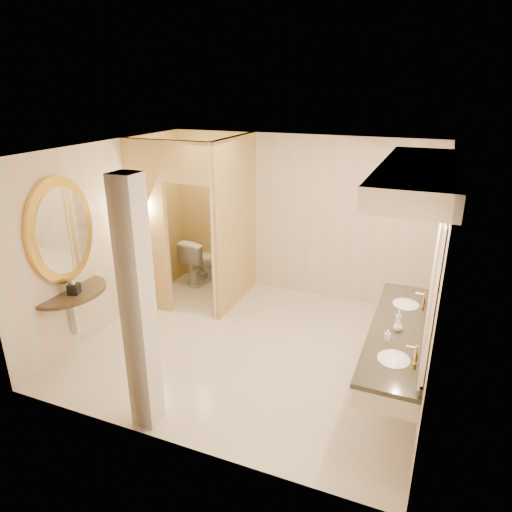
{
  "coord_description": "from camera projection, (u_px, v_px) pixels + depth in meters",
  "views": [
    {
      "loc": [
        2.15,
        -5.08,
        3.42
      ],
      "look_at": [
        -0.01,
        0.2,
        1.27
      ],
      "focal_mm": 32.0,
      "sensor_mm": 36.0,
      "label": 1
    }
  ],
  "objects": [
    {
      "name": "vanity",
      "position": [
        411.0,
        266.0,
        4.81
      ],
      "size": [
        0.75,
        2.6,
        2.09
      ],
      "color": "beige",
      "rests_on": "floor"
    },
    {
      "name": "soap_bottle_b",
      "position": [
        398.0,
        326.0,
        5.01
      ],
      "size": [
        0.13,
        0.13,
        0.13
      ],
      "primitive_type": "imported",
      "rotation": [
        0.0,
        0.0,
        0.31
      ],
      "color": "silver",
      "rests_on": "vanity"
    },
    {
      "name": "wall_left",
      "position": [
        110.0,
        235.0,
        6.69
      ],
      "size": [
        0.02,
        4.0,
        2.7
      ],
      "primitive_type": "cube",
      "color": "beige",
      "rests_on": "floor"
    },
    {
      "name": "toilet",
      "position": [
        202.0,
        260.0,
        8.34
      ],
      "size": [
        0.62,
        0.9,
        0.84
      ],
      "primitive_type": "imported",
      "rotation": [
        0.0,
        0.0,
        2.94
      ],
      "color": "white",
      "rests_on": "floor"
    },
    {
      "name": "wall_back",
      "position": [
        297.0,
        217.0,
        7.63
      ],
      "size": [
        4.5,
        0.02,
        2.7
      ],
      "primitive_type": "cube",
      "color": "beige",
      "rests_on": "floor"
    },
    {
      "name": "console_shelf",
      "position": [
        64.0,
        257.0,
        5.86
      ],
      "size": [
        1.07,
        1.07,
        1.99
      ],
      "color": "black",
      "rests_on": "floor"
    },
    {
      "name": "ceiling",
      "position": [
        250.0,
        150.0,
        5.42
      ],
      "size": [
        4.5,
        4.5,
        0.0
      ],
      "primitive_type": "plane",
      "rotation": [
        3.14,
        0.0,
        0.0
      ],
      "color": "white",
      "rests_on": "wall_back"
    },
    {
      "name": "pillar",
      "position": [
        138.0,
        309.0,
        4.5
      ],
      "size": [
        0.26,
        0.26,
        2.7
      ],
      "primitive_type": "cube",
      "color": "beige",
      "rests_on": "floor"
    },
    {
      "name": "soap_bottle_a",
      "position": [
        388.0,
        335.0,
        4.82
      ],
      "size": [
        0.07,
        0.07,
        0.13
      ],
      "primitive_type": "imported",
      "rotation": [
        0.0,
        0.0,
        0.27
      ],
      "color": "beige",
      "rests_on": "vanity"
    },
    {
      "name": "wall_right",
      "position": [
        436.0,
        282.0,
        5.1
      ],
      "size": [
        0.02,
        4.0,
        2.7
      ],
      "primitive_type": "cube",
      "color": "beige",
      "rests_on": "floor"
    },
    {
      "name": "wall_front",
      "position": [
        166.0,
        327.0,
        4.16
      ],
      "size": [
        4.5,
        0.02,
        2.7
      ],
      "primitive_type": "cube",
      "color": "beige",
      "rests_on": "floor"
    },
    {
      "name": "toilet_closet",
      "position": [
        209.0,
        224.0,
        7.12
      ],
      "size": [
        1.5,
        1.55,
        2.7
      ],
      "color": "tan",
      "rests_on": "floor"
    },
    {
      "name": "tissue_box",
      "position": [
        74.0,
        289.0,
        5.91
      ],
      "size": [
        0.17,
        0.17,
        0.14
      ],
      "primitive_type": "cube",
      "rotation": [
        0.0,
        0.0,
        0.32
      ],
      "color": "black",
      "rests_on": "console_shelf"
    },
    {
      "name": "wall_sconce",
      "position": [
        143.0,
        205.0,
        6.81
      ],
      "size": [
        0.14,
        0.14,
        0.42
      ],
      "color": "gold",
      "rests_on": "toilet_closet"
    },
    {
      "name": "soap_bottle_c",
      "position": [
        398.0,
        318.0,
        5.1
      ],
      "size": [
        0.09,
        0.09,
        0.19
      ],
      "primitive_type": "imported",
      "rotation": [
        0.0,
        0.0,
        0.19
      ],
      "color": "#C6B28C",
      "rests_on": "vanity"
    },
    {
      "name": "floor",
      "position": [
        251.0,
        346.0,
        6.37
      ],
      "size": [
        4.5,
        4.5,
        0.0
      ],
      "primitive_type": "plane",
      "color": "beige",
      "rests_on": "ground"
    }
  ]
}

